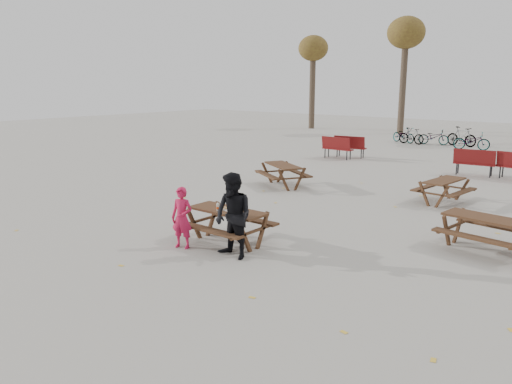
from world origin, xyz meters
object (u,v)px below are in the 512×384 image
Objects in this scene: food_tray at (225,210)px; main_picnic_table at (227,218)px; picnic_table_north at (283,176)px; picnic_table_east at (486,235)px; child at (182,218)px; adult at (233,216)px; picnic_table_far at (444,191)px; soda_bottle at (218,207)px.

main_picnic_table is at bearing 104.52° from food_tray.
food_tray is at bearing -75.48° from main_picnic_table.
main_picnic_table is 1.02× the size of picnic_table_north.
child is at bearing -135.81° from picnic_table_east.
child is 0.76× the size of adult.
adult is at bearing 173.31° from picnic_table_far.
picnic_table_east is at bearing 47.97° from adult.
picnic_table_east is (4.59, 3.10, -0.42)m from food_tray.
food_tray reaches higher than picnic_table_north.
main_picnic_table is 7.28m from picnic_table_far.
main_picnic_table is 0.99m from adult.
picnic_table_far is (1.68, 7.47, -0.53)m from adult.
picnic_table_east is at bearing -144.08° from picnic_table_far.
adult is 1.08× the size of picnic_table_far.
adult reaches higher than child.
food_tray is 0.18m from soda_bottle.
picnic_table_far is at bearing 71.10° from food_tray.
adult reaches higher than soda_bottle.
soda_bottle reaches higher than picnic_table_far.
soda_bottle is at bearing 166.41° from picnic_table_far.
adult is (1.28, 0.22, 0.21)m from child.
picnic_table_east is at bearing 9.58° from picnic_table_north.
adult reaches higher than food_tray.
food_tray is 0.13× the size of child.
picnic_table_north reaches higher than picnic_table_east.
main_picnic_table is 1.02× the size of adult.
soda_bottle is at bearing -36.12° from picnic_table_north.
soda_bottle is 0.10× the size of adult.
adult reaches higher than main_picnic_table.
food_tray is 0.95m from child.
soda_bottle reaches higher than food_tray.
child is 1.32m from adult.
food_tray is at bearing -34.70° from picnic_table_north.
food_tray reaches higher than picnic_table_east.
adult is at bearing -31.45° from picnic_table_north.
adult is at bearing -129.51° from picnic_table_east.
main_picnic_table is at bearing -34.55° from picnic_table_north.
picnic_table_east is at bearing 33.18° from main_picnic_table.
child is 0.76× the size of picnic_table_east.
soda_bottle is at bearing 158.27° from adult.
adult is at bearing -26.78° from soda_bottle.
food_tray is 0.10× the size of adult.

